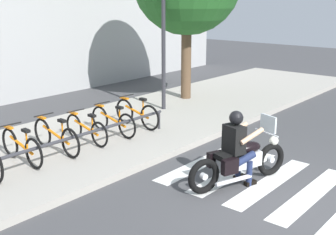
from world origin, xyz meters
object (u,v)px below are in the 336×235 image
(bicycle_2, at_px, (21,147))
(bicycle_5, at_px, (113,121))
(bicycle_3, at_px, (56,136))
(bike_rack, at_px, (72,139))
(rider, at_px, (237,143))
(street_lamp, at_px, (163,28))
(bicycle_6, at_px, (137,113))
(motorcycle, at_px, (240,161))
(bicycle_4, at_px, (86,129))

(bicycle_2, bearing_deg, bicycle_5, 0.01)
(bicycle_3, xyz_separation_m, bike_rack, (-0.00, -0.55, 0.07))
(rider, distance_m, street_lamp, 5.66)
(bicycle_3, bearing_deg, rider, -70.08)
(bicycle_2, relative_size, bicycle_5, 0.96)
(bicycle_3, distance_m, bicycle_5, 1.68)
(bicycle_5, relative_size, bicycle_6, 1.02)
(bike_rack, relative_size, street_lamp, 1.33)
(motorcycle, bearing_deg, bicycle_6, 73.71)
(bicycle_2, relative_size, bicycle_6, 0.98)
(rider, xyz_separation_m, bicycle_6, (1.17, 3.72, -0.32))
(street_lamp, bearing_deg, bike_rack, -164.08)
(motorcycle, xyz_separation_m, bicycle_6, (1.10, 3.75, 0.05))
(bicycle_2, xyz_separation_m, street_lamp, (5.25, 0.71, 2.07))
(street_lamp, bearing_deg, rider, -124.65)
(bicycle_4, bearing_deg, bicycle_5, -0.02)
(rider, distance_m, bicycle_2, 4.33)
(bicycle_3, bearing_deg, bicycle_4, 0.06)
(bicycle_2, xyz_separation_m, bike_rack, (0.84, -0.55, 0.07))
(bicycle_2, relative_size, street_lamp, 0.37)
(rider, height_order, bicycle_6, rider)
(bicycle_6, bearing_deg, bicycle_5, 179.93)
(bicycle_5, bearing_deg, bicycle_6, -0.07)
(rider, relative_size, bicycle_4, 0.93)
(bicycle_4, relative_size, street_lamp, 0.37)
(rider, xyz_separation_m, bicycle_3, (-1.35, 3.73, -0.33))
(bicycle_5, distance_m, street_lamp, 3.51)
(bicycle_6, relative_size, street_lamp, 0.38)
(rider, bearing_deg, bicycle_2, 120.44)
(rider, height_order, street_lamp, street_lamp)
(bicycle_5, xyz_separation_m, street_lamp, (2.73, 0.70, 2.08))
(bicycle_5, height_order, bicycle_6, bicycle_6)
(motorcycle, height_order, rider, rider)
(rider, bearing_deg, motorcycle, -21.37)
(motorcycle, distance_m, bicycle_2, 4.38)
(rider, distance_m, bicycle_6, 3.92)
(bicycle_5, bearing_deg, bicycle_4, 179.98)
(bicycle_6, bearing_deg, bicycle_4, 179.95)
(motorcycle, xyz_separation_m, rider, (-0.07, 0.03, 0.37))
(bicycle_2, relative_size, bicycle_4, 1.02)
(bicycle_2, distance_m, bicycle_6, 3.36)
(bike_rack, distance_m, street_lamp, 5.00)
(bicycle_4, height_order, bicycle_6, bicycle_6)
(bicycle_2, distance_m, bicycle_5, 2.52)
(bicycle_2, height_order, bicycle_4, bicycle_2)
(bicycle_3, relative_size, street_lamp, 0.41)
(bicycle_6, bearing_deg, bike_rack, -167.61)
(bicycle_6, bearing_deg, bicycle_3, 179.99)
(motorcycle, relative_size, bike_rack, 0.39)
(bicycle_5, bearing_deg, bicycle_2, -179.99)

